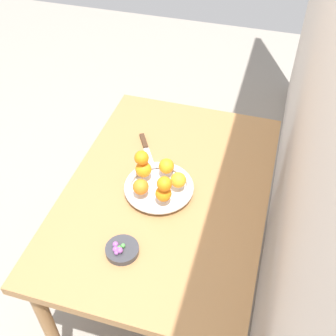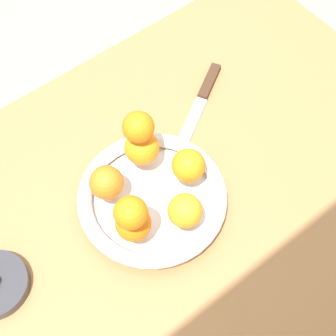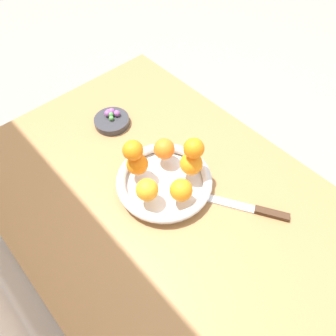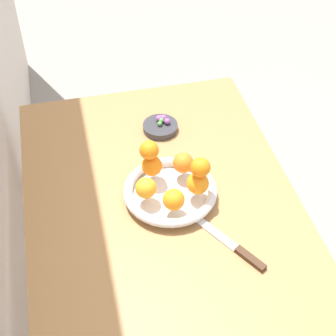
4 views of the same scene
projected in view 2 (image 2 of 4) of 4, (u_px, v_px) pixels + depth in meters
name	position (u px, v px, depth m)	size (l,w,h in m)	color
ground_plane	(170.00, 312.00, 1.56)	(6.00, 6.00, 0.00)	gray
dining_table	(171.00, 227.00, 0.99)	(1.10, 0.76, 0.74)	#9E7042
fruit_bowl	(152.00, 198.00, 0.90)	(0.26, 0.26, 0.04)	silver
orange_0	(142.00, 148.00, 0.90)	(0.06, 0.06, 0.06)	orange
orange_1	(106.00, 182.00, 0.86)	(0.06, 0.06, 0.06)	orange
orange_2	(133.00, 224.00, 0.83)	(0.06, 0.06, 0.06)	orange
orange_3	(185.00, 211.00, 0.84)	(0.06, 0.06, 0.06)	orange
orange_4	(188.00, 165.00, 0.88)	(0.06, 0.06, 0.06)	orange
orange_5	(138.00, 127.00, 0.85)	(0.05, 0.05, 0.05)	orange
orange_6	(131.00, 213.00, 0.77)	(0.05, 0.05, 0.05)	orange
knife	(199.00, 105.00, 1.03)	(0.23, 0.15, 0.01)	#3F2819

